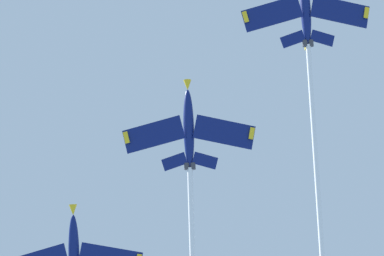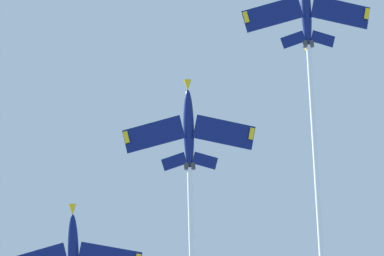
# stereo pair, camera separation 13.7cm
# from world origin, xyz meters

# --- Properties ---
(jet_lead) EXTENTS (41.49, 25.02, 22.85)m
(jet_lead) POSITION_xyz_m (9.54, -6.97, 103.33)
(jet_lead) COLOR navy
(jet_second) EXTENTS (35.06, 22.17, 20.25)m
(jet_second) POSITION_xyz_m (3.15, -30.37, 95.26)
(jet_second) COLOR navy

